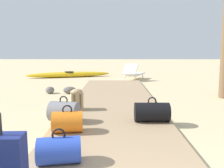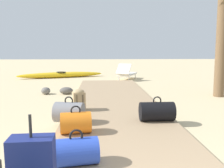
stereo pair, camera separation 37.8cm
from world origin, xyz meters
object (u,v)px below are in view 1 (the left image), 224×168
Objects in this scene: duffel_bag_black at (152,112)px; lounge_chair at (133,73)px; duffel_bag_orange at (68,122)px; backpack_tan at (77,99)px; duffel_bag_grey at (64,112)px; duffel_bag_blue at (59,150)px; kayak at (69,74)px.

duffel_bag_black is 0.39× the size of lounge_chair.
backpack_tan reaches higher than duffel_bag_orange.
lounge_chair is at bearing 88.39° from duffel_bag_black.
duffel_bag_grey reaches higher than backpack_tan.
lounge_chair is (1.84, 6.75, 0.06)m from duffel_bag_grey.
duffel_bag_orange is 1.10× the size of backpack_tan.
duffel_bag_blue is (0.19, -2.52, -0.09)m from backpack_tan.
duffel_bag_black is 2.14m from duffel_bag_blue.
duffel_bag_black is at bearing -29.06° from backpack_tan.
duffel_bag_grey is 0.89m from backpack_tan.
duffel_bag_grey is (-1.65, -0.02, 0.01)m from duffel_bag_black.
duffel_bag_black is 1.10× the size of duffel_bag_grey.
duffel_bag_black is at bearing 22.03° from duffel_bag_orange.
backpack_tan is (-1.54, 0.86, 0.07)m from duffel_bag_black.
backpack_tan is 7.05m from kayak.
duffel_bag_black is 8.32m from kayak.
duffel_bag_blue is at bearing -100.44° from lounge_chair.
duffel_bag_grey reaches higher than kayak.
lounge_chair reaches higher than duffel_bag_orange.
duffel_bag_orange reaches higher than duffel_bag_blue.
lounge_chair reaches higher than duffel_bag_grey.
backpack_tan reaches higher than duffel_bag_black.
duffel_bag_black is 1.77m from backpack_tan.
lounge_chair is 0.39× the size of kayak.
duffel_bag_blue is at bearing -84.02° from duffel_bag_orange.
duffel_bag_grey is at bearing 107.38° from duffel_bag_orange.
duffel_bag_orange is 0.12× the size of kayak.
kayak is (-1.50, 6.89, -0.19)m from backpack_tan.
duffel_bag_grey is 1.12× the size of duffel_bag_orange.
duffel_bag_black is 1.36× the size of backpack_tan.
kayak is (-1.68, 9.41, -0.10)m from duffel_bag_blue.
backpack_tan is (0.10, 0.88, 0.06)m from duffel_bag_grey.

